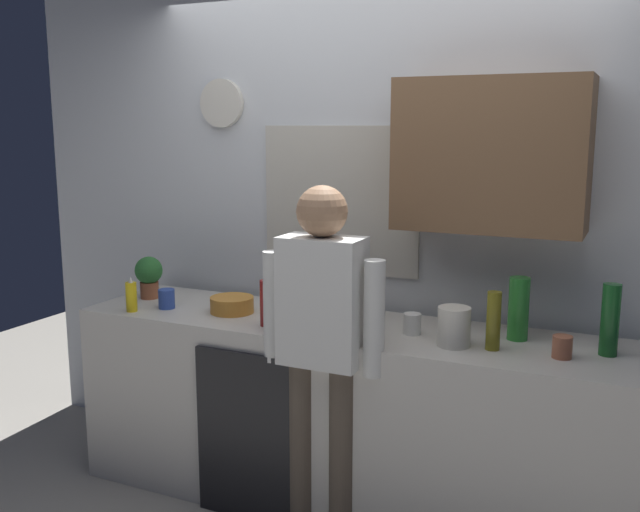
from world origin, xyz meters
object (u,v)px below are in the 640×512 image
(potted_plant, at_px, (149,274))
(bottle_clear_soda, at_px, (519,309))
(cup_blue_mug, at_px, (167,299))
(bottle_olive_oil, at_px, (493,321))
(bottle_green_wine, at_px, (610,320))
(dish_soap, at_px, (131,296))
(bottle_dark_sauce, at_px, (370,298))
(storage_canister, at_px, (454,327))
(cup_terracotta_mug, at_px, (562,347))
(cup_white_mug, at_px, (412,324))
(mixing_bowl, at_px, (232,305))
(bottle_red_vinegar, at_px, (267,303))
(coffee_maker, at_px, (331,298))
(person_at_sink, at_px, (322,335))

(potted_plant, bearing_deg, bottle_clear_soda, 2.00)
(bottle_clear_soda, bearing_deg, cup_blue_mug, -173.11)
(bottle_olive_oil, distance_m, potted_plant, 1.89)
(bottle_green_wine, distance_m, dish_soap, 2.25)
(bottle_clear_soda, bearing_deg, bottle_green_wine, -9.97)
(bottle_dark_sauce, xyz_separation_m, storage_canister, (0.50, -0.32, -0.00))
(cup_terracotta_mug, relative_size, cup_white_mug, 0.97)
(mixing_bowl, bearing_deg, bottle_red_vinegar, -26.38)
(cup_blue_mug, relative_size, mixing_bowl, 0.45)
(coffee_maker, xyz_separation_m, bottle_olive_oil, (0.74, 0.00, -0.02))
(bottle_red_vinegar, distance_m, mixing_bowl, 0.32)
(potted_plant, distance_m, person_at_sink, 1.25)
(bottle_olive_oil, height_order, cup_terracotta_mug, bottle_olive_oil)
(cup_terracotta_mug, height_order, person_at_sink, person_at_sink)
(coffee_maker, distance_m, potted_plant, 1.15)
(bottle_olive_oil, distance_m, person_at_sink, 0.73)
(bottle_green_wine, distance_m, storage_canister, 0.63)
(bottle_dark_sauce, relative_size, potted_plant, 0.78)
(bottle_olive_oil, xyz_separation_m, potted_plant, (-1.89, 0.12, 0.01))
(cup_white_mug, distance_m, storage_canister, 0.24)
(person_at_sink, bearing_deg, bottle_olive_oil, 22.25)
(dish_soap, height_order, storage_canister, dish_soap)
(bottle_clear_soda, relative_size, bottle_olive_oil, 1.12)
(bottle_dark_sauce, distance_m, cup_white_mug, 0.37)
(bottle_red_vinegar, bearing_deg, dish_soap, -175.49)
(dish_soap, bearing_deg, cup_blue_mug, 45.16)
(bottle_olive_oil, xyz_separation_m, mixing_bowl, (-1.32, 0.06, -0.09))
(coffee_maker, xyz_separation_m, storage_canister, (0.58, -0.02, -0.06))
(coffee_maker, bearing_deg, bottle_clear_soda, 13.38)
(cup_blue_mug, distance_m, storage_canister, 1.51)
(coffee_maker, bearing_deg, mixing_bowl, 174.39)
(bottle_dark_sauce, height_order, bottle_red_vinegar, bottle_red_vinegar)
(cup_white_mug, height_order, dish_soap, dish_soap)
(bottle_green_wine, bearing_deg, mixing_bowl, -177.69)
(bottle_clear_soda, xyz_separation_m, storage_canister, (-0.23, -0.21, -0.05))
(bottle_red_vinegar, relative_size, bottle_green_wine, 0.73)
(bottle_olive_oil, bearing_deg, dish_soap, -175.47)
(bottle_olive_oil, relative_size, potted_plant, 1.09)
(coffee_maker, relative_size, mixing_bowl, 1.50)
(bottle_red_vinegar, relative_size, cup_blue_mug, 2.20)
(dish_soap, xyz_separation_m, person_at_sink, (1.10, -0.07, -0.05))
(bottle_green_wine, height_order, potted_plant, bottle_green_wine)
(bottle_dark_sauce, relative_size, bottle_green_wine, 0.60)
(bottle_dark_sauce, relative_size, bottle_red_vinegar, 0.82)
(cup_terracotta_mug, relative_size, storage_canister, 0.54)
(bottle_dark_sauce, height_order, cup_terracotta_mug, bottle_dark_sauce)
(cup_white_mug, xyz_separation_m, dish_soap, (-1.41, -0.22, 0.03))
(bottle_red_vinegar, bearing_deg, person_at_sink, -20.66)
(bottle_clear_soda, height_order, bottle_olive_oil, bottle_clear_soda)
(potted_plant, xyz_separation_m, dish_soap, (0.10, -0.27, -0.05))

